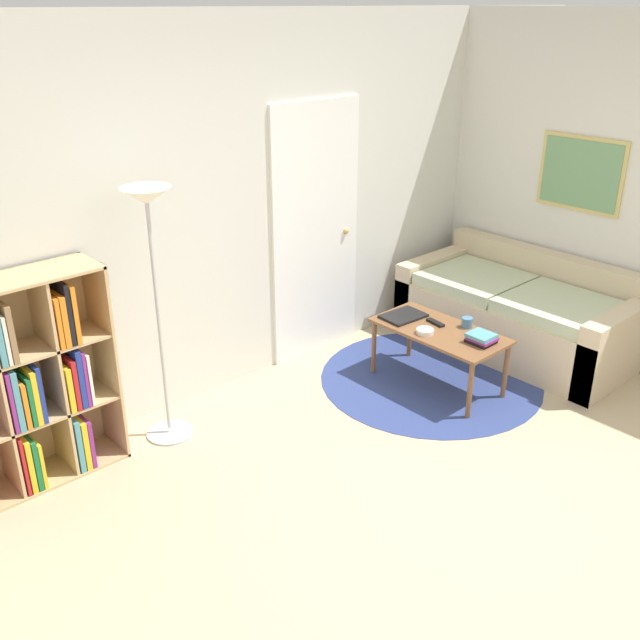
{
  "coord_description": "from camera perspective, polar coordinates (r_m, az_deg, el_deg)",
  "views": [
    {
      "loc": [
        -2.89,
        -1.7,
        2.63
      ],
      "look_at": [
        -0.21,
        1.23,
        0.85
      ],
      "focal_mm": 40.0,
      "sensor_mm": 36.0,
      "label": 1
    }
  ],
  "objects": [
    {
      "name": "ground_plane",
      "position": [
        4.26,
        13.89,
        -14.82
      ],
      "size": [
        14.0,
        14.0,
        0.0
      ],
      "primitive_type": "plane",
      "color": "tan"
    },
    {
      "name": "wall_back",
      "position": [
        5.1,
        -5.89,
        8.77
      ],
      "size": [
        7.78,
        0.11,
        2.6
      ],
      "color": "silver",
      "rests_on": "ground_plane"
    },
    {
      "name": "wall_right",
      "position": [
        6.15,
        19.52,
        10.31
      ],
      "size": [
        0.08,
        5.24,
        2.6
      ],
      "color": "silver",
      "rests_on": "ground_plane"
    },
    {
      "name": "rug",
      "position": [
        5.5,
        8.82,
        -4.66
      ],
      "size": [
        1.67,
        1.67,
        0.01
      ],
      "color": "navy",
      "rests_on": "ground_plane"
    },
    {
      "name": "bookshelf",
      "position": [
        4.4,
        -22.92,
        -5.03
      ],
      "size": [
        1.0,
        0.34,
        1.27
      ],
      "color": "tan",
      "rests_on": "ground_plane"
    },
    {
      "name": "floor_lamp",
      "position": [
        4.33,
        -13.4,
        6.25
      ],
      "size": [
        0.31,
        0.31,
        1.66
      ],
      "color": "#B7B7BC",
      "rests_on": "ground_plane"
    },
    {
      "name": "couch",
      "position": [
        6.09,
        15.81,
        0.53
      ],
      "size": [
        0.94,
        1.86,
        0.74
      ],
      "color": "#CCB793",
      "rests_on": "ground_plane"
    },
    {
      "name": "coffee_table",
      "position": [
        5.26,
        9.51,
        -1.23
      ],
      "size": [
        0.5,
        0.98,
        0.45
      ],
      "color": "brown",
      "rests_on": "ground_plane"
    },
    {
      "name": "laptop",
      "position": [
        5.4,
        6.68,
        0.32
      ],
      "size": [
        0.33,
        0.25,
        0.02
      ],
      "color": "black",
      "rests_on": "coffee_table"
    },
    {
      "name": "bowl",
      "position": [
        5.15,
        8.4,
        -0.9
      ],
      "size": [
        0.13,
        0.13,
        0.04
      ],
      "color": "silver",
      "rests_on": "coffee_table"
    },
    {
      "name": "book_stack_on_table",
      "position": [
        5.08,
        12.79,
        -1.44
      ],
      "size": [
        0.17,
        0.18,
        0.07
      ],
      "color": "black",
      "rests_on": "coffee_table"
    },
    {
      "name": "cup",
      "position": [
        5.3,
        11.69,
        -0.2
      ],
      "size": [
        0.08,
        0.08,
        0.08
      ],
      "color": "teal",
      "rests_on": "coffee_table"
    },
    {
      "name": "remote",
      "position": [
        5.32,
        9.22,
        -0.21
      ],
      "size": [
        0.07,
        0.16,
        0.02
      ],
      "color": "black",
      "rests_on": "coffee_table"
    }
  ]
}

